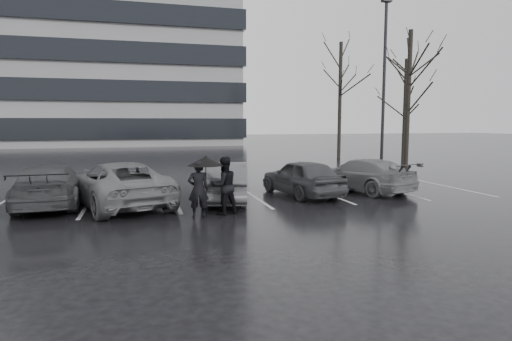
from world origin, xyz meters
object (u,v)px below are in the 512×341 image
at_px(pedestrian_right, 224,186).
at_px(lamp_post, 383,97).
at_px(car_west_c, 50,185).
at_px(tree_north, 340,101).
at_px(car_west_b, 119,184).
at_px(car_east, 362,175).
at_px(car_west_a, 225,182).
at_px(pedestrian_left, 198,189).
at_px(tree_east, 408,99).
at_px(car_main, 302,177).
at_px(tree_ne, 405,110).

relative_size(pedestrian_right, lamp_post, 0.20).
xyz_separation_m(car_west_c, tree_north, (17.09, 14.68, 3.58)).
distance_m(car_west_b, car_east, 8.94).
bearing_deg(car_west_b, car_west_c, -31.93).
distance_m(car_west_a, pedestrian_right, 2.07).
height_order(car_west_a, car_west_b, car_west_b).
distance_m(pedestrian_left, pedestrian_right, 0.81).
relative_size(tree_east, tree_north, 0.94).
xyz_separation_m(car_main, tree_east, (9.65, 7.83, 3.33)).
xyz_separation_m(car_west_a, pedestrian_left, (-1.19, -2.25, 0.13)).
distance_m(pedestrian_right, tree_east, 16.87).
height_order(car_main, pedestrian_left, pedestrian_left).
relative_size(car_west_b, pedestrian_left, 3.19).
distance_m(pedestrian_left, tree_north, 21.95).
xyz_separation_m(pedestrian_left, lamp_post, (10.01, 7.07, 3.11)).
height_order(car_main, tree_ne, tree_ne).
bearing_deg(car_east, car_west_c, -17.69).
height_order(lamp_post, tree_ne, lamp_post).
height_order(pedestrian_left, lamp_post, lamp_post).
height_order(car_west_c, tree_north, tree_north).
distance_m(pedestrian_left, lamp_post, 12.65).
xyz_separation_m(car_west_a, tree_east, (12.58, 8.28, 3.33)).
bearing_deg(car_west_b, pedestrian_left, 115.87).
bearing_deg(car_west_b, tree_east, -170.61).
xyz_separation_m(car_west_a, tree_ne, (15.08, 12.28, 2.83)).
bearing_deg(car_east, car_main, -11.85).
height_order(tree_east, tree_north, tree_north).
bearing_deg(tree_east, car_west_c, -157.01).
relative_size(pedestrian_right, tree_east, 0.21).
bearing_deg(car_west_a, car_main, -159.05).
distance_m(car_west_a, car_west_b, 3.40).
height_order(pedestrian_right, tree_north, tree_north).
xyz_separation_m(tree_east, tree_north, (-1.00, 7.00, 0.25)).
height_order(pedestrian_right, tree_east, tree_east).
bearing_deg(pedestrian_left, lamp_post, -141.38).
bearing_deg(car_west_c, car_east, 177.51).
bearing_deg(car_main, car_west_c, -11.74).
distance_m(car_west_c, lamp_post, 15.29).
bearing_deg(car_west_b, car_west_a, 161.02).
relative_size(pedestrian_left, tree_east, 0.20).
distance_m(car_west_a, pedestrian_left, 2.54).
bearing_deg(car_main, car_west_b, -7.27).
bearing_deg(tree_east, pedestrian_right, -141.60).
distance_m(car_west_c, pedestrian_right, 5.74).
xyz_separation_m(tree_east, tree_ne, (2.50, 4.00, -0.50)).
height_order(car_west_c, tree_east, tree_east).
height_order(car_west_c, tree_ne, tree_ne).
bearing_deg(pedestrian_left, tree_east, -139.21).
relative_size(car_main, tree_north, 0.46).
height_order(car_west_b, pedestrian_right, pedestrian_right).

